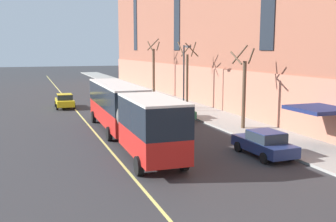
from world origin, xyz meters
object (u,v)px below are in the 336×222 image
Objects in this scene: parked_car_black_0 at (124,89)px; street_lamp at (185,71)px; parked_car_green_3 at (178,110)px; parked_car_darkgray_5 at (143,96)px; street_tree_far_uptown at (187,75)px; taxi_cab at (65,101)px; parked_car_navy_4 at (264,143)px; city_bus at (126,110)px; street_tree_mid_block at (244,88)px; street_tree_far_downtown at (154,69)px.

street_lamp reaches higher than parked_car_black_0.
parked_car_green_3 is 12.01m from parked_car_darkgray_5.
parked_car_green_3 is 6.67m from street_tree_far_uptown.
parked_car_black_0 is at bearing 50.55° from taxi_cab.
city_bus is at bearing 133.77° from parked_car_navy_4.
street_tree_mid_block reaches higher than parked_car_black_0.
parked_car_black_0 is at bearing 99.43° from street_tree_far_uptown.
street_tree_far_uptown is at bearing 89.83° from street_tree_mid_block.
street_tree_mid_block is at bearing -83.60° from street_lamp.
parked_car_green_3 is 1.05× the size of parked_car_navy_4.
parked_car_green_3 is at bearing 45.96° from city_bus.
street_tree_mid_block is 9.69m from street_lamp.
parked_car_darkgray_5 is 0.69× the size of street_lamp.
street_tree_far_downtown is at bearing 79.72° from parked_car_green_3.
street_lamp is at bearing -78.42° from parked_car_darkgray_5.
parked_car_green_3 is 0.72× the size of street_lamp.
parked_car_navy_4 is 0.68× the size of street_lamp.
street_lamp is at bearing 58.84° from parked_car_green_3.
parked_car_black_0 is 0.66× the size of street_lamp.
street_tree_far_uptown reaches higher than parked_car_green_3.
parked_car_black_0 is at bearing 118.21° from street_tree_far_downtown.
street_tree_mid_block is (12.19, -17.01, 2.53)m from taxi_cab.
parked_car_black_0 and taxi_cab have the same top height.
parked_car_black_0 is (6.78, 28.84, -1.36)m from city_bus.
city_bus is 2.86× the size of street_tree_mid_block.
taxi_cab is at bearing -153.15° from street_tree_far_downtown.
street_tree_mid_block reaches higher than parked_car_green_3.
parked_car_black_0 is at bearing 95.15° from street_lamp.
street_tree_far_downtown is (9.60, 23.59, 1.69)m from city_bus.
street_tree_mid_block is at bearing -84.43° from parked_car_black_0.
taxi_cab is (-9.32, 24.38, -0.00)m from parked_car_navy_4.
parked_car_navy_4 is 17.39m from street_lamp.
street_tree_far_uptown is (2.91, -6.85, 2.94)m from parked_car_darkgray_5.
street_lamp reaches higher than taxi_cab.
parked_car_navy_4 is at bearing -98.74° from street_tree_far_uptown.
parked_car_green_3 is at bearing -49.18° from taxi_cab.
parked_car_green_3 is 1.12× the size of taxi_cab.
parked_car_navy_4 is 0.69× the size of street_tree_mid_block.
parked_car_darkgray_5 is 9.62m from street_lamp.
parked_car_navy_4 is at bearing -96.06° from street_lamp.
street_tree_far_downtown reaches higher than parked_car_green_3.
parked_car_darkgray_5 is (-0.00, 25.76, -0.00)m from parked_car_navy_4.
street_lamp reaches higher than parked_car_darkgray_5.
parked_car_navy_4 is (6.69, -6.98, -1.36)m from city_bus.
street_tree_mid_block is at bearing -81.10° from parked_car_darkgray_5.
street_tree_far_uptown is at bearing -24.11° from taxi_cab.
parked_car_darkgray_5 is at bearing 89.37° from parked_car_green_3.
parked_car_green_3 is 14.05m from taxi_cab.
city_bus is 2.67× the size of street_tree_far_uptown.
street_tree_far_downtown is (3.05, 16.82, 3.05)m from parked_car_green_3.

